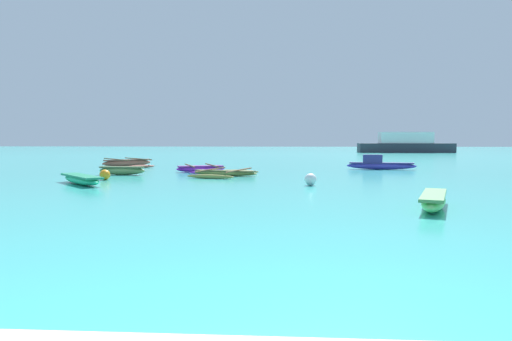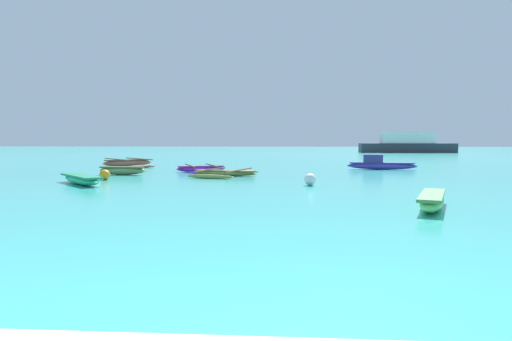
{
  "view_description": "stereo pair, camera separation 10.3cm",
  "coord_description": "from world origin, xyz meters",
  "views": [
    {
      "loc": [
        0.13,
        -2.78,
        1.79
      ],
      "look_at": [
        -1.34,
        20.17,
        0.25
      ],
      "focal_mm": 32.0,
      "sensor_mm": 36.0,
      "label": 1
    },
    {
      "loc": [
        0.24,
        -2.78,
        1.79
      ],
      "look_at": [
        -1.34,
        20.17,
        0.25
      ],
      "focal_mm": 32.0,
      "sensor_mm": 36.0,
      "label": 2
    }
  ],
  "objects": [
    {
      "name": "moored_boat_0",
      "position": [
        -10.55,
        27.37,
        0.25
      ],
      "size": [
        4.46,
        4.64,
        0.54
      ],
      "rotation": [
        0.0,
        0.0,
        0.74
      ],
      "color": "#B05845",
      "rests_on": "ground_plane"
    },
    {
      "name": "moored_boat_1",
      "position": [
        -2.88,
        19.83,
        0.15
      ],
      "size": [
        3.38,
        4.3,
        0.34
      ],
      "rotation": [
        0.0,
        0.0,
        -0.26
      ],
      "color": "olive",
      "rests_on": "ground_plane"
    },
    {
      "name": "moored_boat_2",
      "position": [
        -4.59,
        22.43,
        0.19
      ],
      "size": [
        2.96,
        3.95,
        0.41
      ],
      "rotation": [
        0.0,
        0.0,
        0.37
      ],
      "color": "#AF2ED4",
      "rests_on": "ground_plane"
    },
    {
      "name": "moored_boat_3",
      "position": [
        5.88,
        25.36,
        0.32
      ],
      "size": [
        4.15,
        1.13,
        0.9
      ],
      "rotation": [
        0.0,
        0.0,
        -0.17
      ],
      "color": "#483EB8",
      "rests_on": "ground_plane"
    },
    {
      "name": "moored_boat_4",
      "position": [
        -8.25,
        20.1,
        0.24
      ],
      "size": [
        2.48,
        0.67,
        0.43
      ],
      "rotation": [
        0.0,
        0.0,
        -0.07
      ],
      "color": "#749454",
      "rests_on": "ground_plane"
    },
    {
      "name": "moored_boat_5",
      "position": [
        4.0,
        9.28,
        0.22
      ],
      "size": [
        1.59,
        3.06,
        0.4
      ],
      "rotation": [
        0.0,
        0.0,
        1.22
      ],
      "color": "#71E070",
      "rests_on": "ground_plane"
    },
    {
      "name": "moored_boat_6",
      "position": [
        -8.11,
        15.11,
        0.21
      ],
      "size": [
        2.97,
        3.19,
        0.37
      ],
      "rotation": [
        0.0,
        0.0,
        -0.84
      ],
      "color": "#23D18B",
      "rests_on": "ground_plane"
    },
    {
      "name": "mooring_buoy_0",
      "position": [
        1.13,
        15.23,
        0.24
      ],
      "size": [
        0.48,
        0.48,
        0.48
      ],
      "color": "white",
      "rests_on": "ground_plane"
    },
    {
      "name": "mooring_buoy_2",
      "position": [
        -7.94,
        17.09,
        0.23
      ],
      "size": [
        0.47,
        0.47,
        0.47
      ],
      "color": "orange",
      "rests_on": "ground_plane"
    },
    {
      "name": "distant_ferry",
      "position": [
        17.23,
        63.47,
        1.18
      ],
      "size": [
        13.2,
        2.9,
        2.9
      ],
      "color": "#2D333D",
      "rests_on": "ground_plane"
    }
  ]
}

